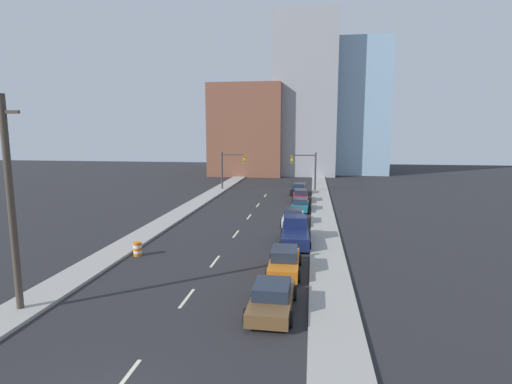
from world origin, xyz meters
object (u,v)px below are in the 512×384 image
(sedan_white, at_px, (293,217))
(sedan_black, at_px, (299,189))
(traffic_signal_left, at_px, (229,166))
(sedan_teal, at_px, (300,205))
(sedan_orange, at_px, (284,261))
(sedan_red, at_px, (301,196))
(traffic_signal_right, at_px, (308,166))
(sedan_brown, at_px, (272,298))
(traffic_barrel, at_px, (138,249))
(utility_pole_left_near, at_px, (11,204))
(pickup_truck_navy, at_px, (295,233))

(sedan_white, bearing_deg, sedan_black, 90.02)
(traffic_signal_left, height_order, sedan_teal, traffic_signal_left)
(sedan_teal, bearing_deg, sedan_black, 93.76)
(sedan_orange, bearing_deg, sedan_teal, 88.16)
(sedan_red, distance_m, sedan_black, 6.01)
(traffic_signal_right, relative_size, sedan_brown, 1.21)
(traffic_barrel, height_order, sedan_brown, sedan_brown)
(traffic_signal_right, height_order, sedan_brown, traffic_signal_right)
(sedan_white, height_order, sedan_black, sedan_black)
(utility_pole_left_near, relative_size, traffic_barrel, 10.61)
(traffic_signal_right, xyz_separation_m, sedan_brown, (-1.11, -39.35, -2.95))
(sedan_red, bearing_deg, sedan_brown, -93.19)
(pickup_truck_navy, bearing_deg, sedan_white, 91.54)
(sedan_teal, xyz_separation_m, sedan_red, (-0.14, 5.57, 0.07))
(sedan_white, bearing_deg, utility_pole_left_near, -120.97)
(sedan_brown, height_order, sedan_white, sedan_white)
(sedan_brown, xyz_separation_m, sedan_black, (-0.03, 36.36, 0.06))
(sedan_white, bearing_deg, sedan_red, 88.20)
(sedan_red, bearing_deg, traffic_signal_right, 82.99)
(sedan_red, bearing_deg, sedan_black, 91.56)
(sedan_teal, bearing_deg, sedan_red, 92.41)
(sedan_white, xyz_separation_m, sedan_black, (-0.11, 18.06, 0.02))
(sedan_orange, bearing_deg, traffic_signal_right, 87.60)
(traffic_barrel, bearing_deg, utility_pole_left_near, -101.14)
(sedan_red, bearing_deg, sedan_teal, -91.05)
(sedan_white, height_order, sedan_red, sedan_red)
(traffic_signal_right, relative_size, utility_pole_left_near, 0.55)
(traffic_barrel, xyz_separation_m, sedan_brown, (10.02, -7.24, 0.17))
(sedan_brown, bearing_deg, pickup_truck_navy, 88.12)
(traffic_signal_left, bearing_deg, utility_pole_left_near, -91.97)
(sedan_white, distance_m, sedan_black, 18.06)
(pickup_truck_navy, relative_size, sedan_red, 1.20)
(sedan_orange, relative_size, sedan_black, 1.06)
(traffic_barrel, height_order, sedan_white, sedan_white)
(sedan_orange, relative_size, pickup_truck_navy, 0.84)
(sedan_black, bearing_deg, traffic_signal_right, 71.37)
(traffic_signal_right, distance_m, sedan_brown, 39.48)
(traffic_barrel, relative_size, sedan_white, 0.20)
(traffic_barrel, distance_m, pickup_truck_navy, 11.58)
(utility_pole_left_near, distance_m, traffic_barrel, 10.28)
(traffic_signal_right, height_order, pickup_truck_navy, traffic_signal_right)
(traffic_signal_left, xyz_separation_m, traffic_barrel, (0.36, -32.11, -3.12))
(traffic_barrel, distance_m, sedan_brown, 12.36)
(traffic_signal_left, distance_m, traffic_signal_right, 11.48)
(traffic_signal_left, distance_m, sedan_red, 14.32)
(traffic_signal_left, distance_m, sedan_white, 23.68)
(traffic_barrel, bearing_deg, traffic_signal_left, 90.63)
(sedan_black, bearing_deg, sedan_white, -87.47)
(sedan_white, bearing_deg, traffic_barrel, -132.73)
(traffic_signal_left, bearing_deg, sedan_white, -63.59)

